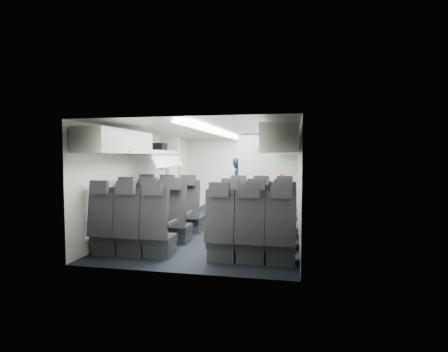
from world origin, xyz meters
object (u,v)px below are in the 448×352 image
at_px(seat_row_front, 215,215).
at_px(flight_attendant, 239,188).
at_px(boarding_door, 174,180).
at_px(seat_row_mid, 204,223).
at_px(carry_on_bag, 157,148).
at_px(galley_unit, 272,179).
at_px(seat_row_rear, 189,234).

height_order(seat_row_front, flight_attendant, flight_attendant).
height_order(seat_row_front, boarding_door, boarding_door).
bearing_deg(seat_row_mid, carry_on_bag, 137.65).
distance_m(galley_unit, flight_attendant, 1.59).
distance_m(flight_attendant, carry_on_bag, 2.40).
distance_m(seat_row_front, flight_attendant, 1.90).
height_order(seat_row_mid, boarding_door, boarding_door).
bearing_deg(seat_row_front, boarding_door, 128.16).
height_order(flight_attendant, carry_on_bag, carry_on_bag).
height_order(boarding_door, carry_on_bag, carry_on_bag).
relative_size(seat_row_rear, boarding_door, 1.79).
height_order(seat_row_front, seat_row_rear, same).
distance_m(seat_row_front, boarding_door, 2.71).
xyz_separation_m(seat_row_mid, seat_row_rear, (0.00, -0.90, 0.00)).
relative_size(seat_row_rear, galley_unit, 1.75).
xyz_separation_m(seat_row_mid, boarding_door, (-1.64, 2.99, 0.55)).
height_order(seat_row_rear, carry_on_bag, carry_on_bag).
bearing_deg(boarding_door, seat_row_rear, -67.13).
height_order(galley_unit, boarding_door, galley_unit).
distance_m(seat_row_rear, galley_unit, 5.17).
distance_m(seat_row_mid, seat_row_rear, 0.90).
xyz_separation_m(seat_row_rear, flight_attendant, (0.21, 3.65, 0.38)).
bearing_deg(galley_unit, seat_row_rear, -100.65).
xyz_separation_m(seat_row_front, boarding_door, (-1.64, 2.09, 0.55)).
bearing_deg(seat_row_rear, galley_unit, 79.35).
relative_size(seat_row_mid, seat_row_rear, 1.00).
bearing_deg(seat_row_rear, boarding_door, 112.87).
bearing_deg(flight_attendant, seat_row_rear, 158.78).
xyz_separation_m(boarding_door, flight_attendant, (1.85, -0.24, -0.17)).
height_order(seat_row_mid, galley_unit, galley_unit).
relative_size(galley_unit, flight_attendant, 1.21).
bearing_deg(galley_unit, seat_row_mid, -102.88).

